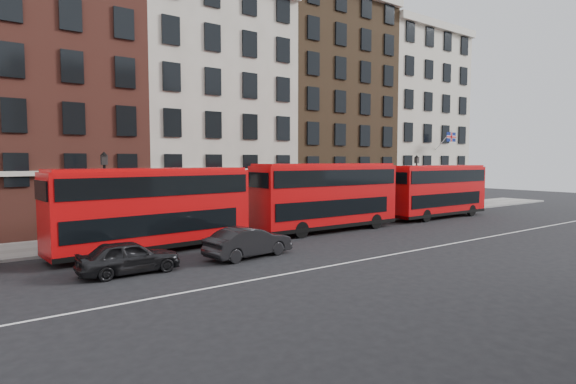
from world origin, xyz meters
TOP-DOWN VIEW (x-y plane):
  - ground at (0.00, 0.00)m, footprint 120.00×120.00m
  - pavement at (0.00, 10.50)m, footprint 80.00×5.00m
  - kerb at (0.00, 8.00)m, footprint 80.00×0.30m
  - road_centre_line at (0.00, -2.00)m, footprint 70.00×0.12m
  - building_terrace at (-0.31, 17.88)m, footprint 64.00×11.95m
  - bus_b at (-8.70, 6.07)m, footprint 11.05×3.59m
  - bus_c at (3.66, 6.08)m, footprint 11.35×2.77m
  - bus_d at (16.29, 6.07)m, footprint 10.89×2.75m
  - car_rear at (-11.19, 2.11)m, footprint 4.36×1.77m
  - car_front at (-5.17, 1.97)m, footprint 4.93×2.32m
  - lamp_post_left at (-10.48, 8.80)m, footprint 0.44×0.44m
  - lamp_post_right at (16.48, 8.42)m, footprint 0.44×0.44m
  - traffic_light at (23.87, 8.68)m, footprint 0.25×0.45m
  - iron_railings at (0.00, 12.70)m, footprint 6.60×0.06m

SIDE VIEW (x-z plane):
  - ground at x=0.00m, z-range 0.00..0.00m
  - road_centre_line at x=0.00m, z-range 0.00..0.01m
  - pavement at x=0.00m, z-range 0.00..0.15m
  - kerb at x=0.00m, z-range 0.00..0.16m
  - iron_railings at x=0.00m, z-range 0.15..1.15m
  - car_rear at x=-11.19m, z-range 0.00..1.48m
  - car_front at x=-5.17m, z-range 0.00..1.56m
  - traffic_light at x=23.87m, z-range 0.81..4.08m
  - bus_d at x=16.29m, z-range 0.17..4.73m
  - bus_b at x=-8.70m, z-range 0.17..4.73m
  - bus_c at x=3.66m, z-range 0.17..4.94m
  - lamp_post_left at x=-10.48m, z-range 0.42..5.74m
  - lamp_post_right at x=16.48m, z-range 0.42..5.74m
  - building_terrace at x=-0.31m, z-range -0.76..21.24m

